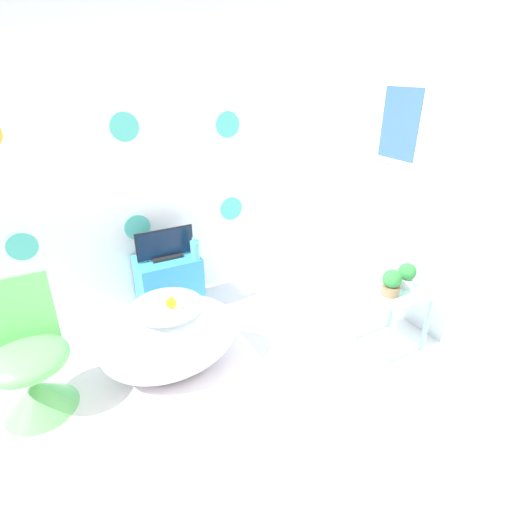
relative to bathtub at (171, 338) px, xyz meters
name	(u,v)px	position (x,y,z in m)	size (l,w,h in m)	color
ground_plane	(263,508)	(0.08, -1.14, -0.28)	(12.00, 12.00, 0.00)	silver
wall_back_dotted	(128,158)	(0.08, 1.03, 1.02)	(4.70, 0.05, 2.60)	white
wall_right	(409,159)	(1.95, -0.07, 1.02)	(0.06, 3.14, 2.60)	silver
rug	(171,381)	(-0.05, -0.09, -0.28)	(1.32, 0.90, 0.01)	silver
bathtub	(171,338)	(0.00, 0.00, 0.00)	(0.94, 0.57, 0.56)	white
rubber_duck	(171,302)	(0.01, -0.06, 0.32)	(0.07, 0.08, 0.08)	yellow
chair	(33,374)	(-0.84, 0.08, -0.02)	(0.46, 0.46, 0.84)	#66C166
tv_cabinet	(169,284)	(0.23, 0.79, -0.03)	(0.51, 0.37, 0.50)	#389ED6
tv	(165,246)	(0.23, 0.79, 0.33)	(0.48, 0.12, 0.26)	black
vase	(195,250)	(0.44, 0.65, 0.30)	(0.07, 0.07, 0.19)	#51B2AD
side_table	(395,301)	(1.55, -0.49, 0.11)	(0.41, 0.38, 0.48)	#99E0D8
potted_plant_left	(392,282)	(1.46, -0.51, 0.29)	(0.13, 0.13, 0.19)	#8C6B4C
potted_plant_right	(407,274)	(1.64, -0.48, 0.30)	(0.13, 0.13, 0.19)	white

